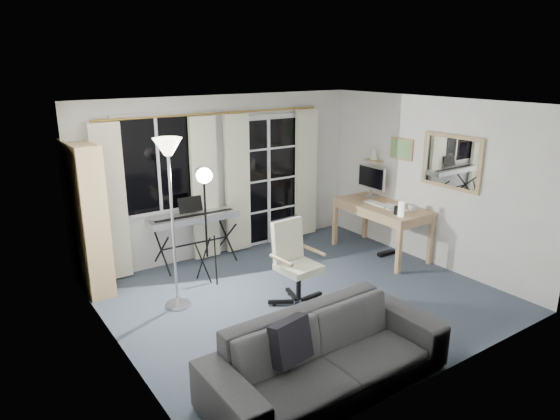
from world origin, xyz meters
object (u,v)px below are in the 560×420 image
object	(u,v)px
bookshelf	(85,222)
sofa	(327,343)
keyboard_piano	(194,219)
mug	(413,207)
desk	(382,211)
monitor	(371,178)
office_chair	(292,255)
torchiere_lamp	(169,174)
studio_light	(204,189)

from	to	relation	value
bookshelf	sofa	xyz separation A→B (m)	(1.22, -3.34, -0.46)
keyboard_piano	sofa	distance (m)	3.27
mug	bookshelf	bearing A→B (deg)	156.98
desk	monitor	distance (m)	0.63
keyboard_piano	office_chair	distance (m)	1.77
bookshelf	torchiere_lamp	bearing A→B (deg)	-58.06
studio_light	mug	distance (m)	2.99
office_chair	mug	bearing A→B (deg)	-3.39
sofa	mug	bearing A→B (deg)	28.25
desk	monitor	xyz separation A→B (m)	(0.20, 0.45, 0.40)
desk	sofa	bearing A→B (deg)	-141.92
torchiere_lamp	monitor	distance (m)	3.53
torchiere_lamp	sofa	bearing A→B (deg)	-77.86
torchiere_lamp	keyboard_piano	xyz separation A→B (m)	(0.72, 1.00, -0.93)
torchiere_lamp	sofa	distance (m)	2.59
bookshelf	keyboard_piano	distance (m)	1.47
monitor	sofa	xyz separation A→B (m)	(-2.98, -2.54, -0.64)
studio_light	monitor	bearing A→B (deg)	21.55
torchiere_lamp	studio_light	bearing A→B (deg)	31.42
sofa	torchiere_lamp	bearing A→B (deg)	101.51
monitor	mug	bearing A→B (deg)	-94.60
desk	mug	bearing A→B (deg)	-77.50
studio_light	monitor	size ratio (longest dim) A/B	2.88
office_chair	torchiere_lamp	bearing A→B (deg)	146.05
keyboard_piano	monitor	world-z (taller)	monitor
keyboard_piano	mug	size ratio (longest dim) A/B	10.21
bookshelf	torchiere_lamp	world-z (taller)	torchiere_lamp
keyboard_piano	desk	size ratio (longest dim) A/B	0.89
office_chair	sofa	size ratio (longest dim) A/B	0.45
studio_light	mug	xyz separation A→B (m)	(2.77, -1.02, -0.46)
monitor	desk	bearing A→B (deg)	-112.38
bookshelf	office_chair	bearing A→B (deg)	-44.35
keyboard_piano	desk	distance (m)	2.80
bookshelf	desk	bearing A→B (deg)	-19.21
studio_light	office_chair	distance (m)	1.41
torchiere_lamp	keyboard_piano	bearing A→B (deg)	54.32
office_chair	sofa	bearing A→B (deg)	-119.67
bookshelf	desk	world-z (taller)	bookshelf
studio_light	office_chair	xyz separation A→B (m)	(0.62, -1.06, -0.70)
mug	sofa	distance (m)	3.32
sofa	studio_light	bearing A→B (deg)	86.82
torchiere_lamp	mug	world-z (taller)	torchiere_lamp
office_chair	desk	bearing A→B (deg)	10.28
bookshelf	keyboard_piano	xyz separation A→B (m)	(1.45, -0.09, -0.19)
desk	monitor	world-z (taller)	monitor
monitor	torchiere_lamp	bearing A→B (deg)	-173.93
monitor	keyboard_piano	bearing A→B (deg)	166.85
monitor	sofa	world-z (taller)	monitor
keyboard_piano	torchiere_lamp	bearing A→B (deg)	-124.31
office_chair	monitor	bearing A→B (deg)	19.31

